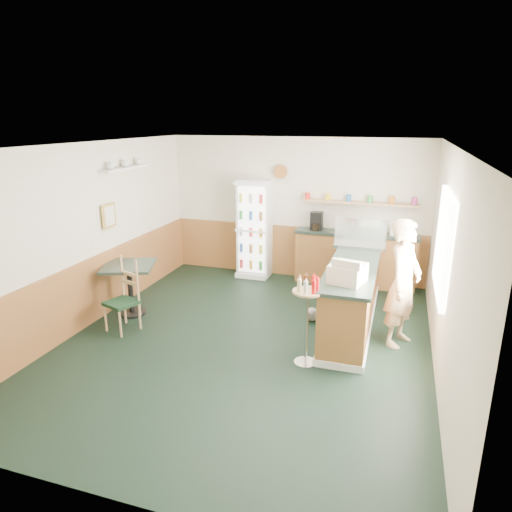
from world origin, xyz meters
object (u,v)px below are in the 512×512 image
at_px(cafe_table, 130,280).
at_px(cafe_chair, 124,292).
at_px(cash_register, 347,273).
at_px(shopkeeper, 403,284).
at_px(drinks_fridge, 254,229).
at_px(display_case, 361,233).
at_px(condiment_stand, 307,308).

distance_m(cafe_table, cafe_chair, 0.50).
xyz_separation_m(cash_register, cafe_table, (-3.40, 0.24, -0.54)).
bearing_deg(shopkeeper, cafe_table, 115.86).
bearing_deg(cafe_table, drinks_fridge, 61.87).
bearing_deg(drinks_fridge, display_case, -23.61).
xyz_separation_m(display_case, cash_register, (0.00, -1.74, -0.11)).
relative_size(cash_register, cafe_chair, 0.39).
xyz_separation_m(cash_register, condiment_stand, (-0.42, -0.43, -0.36)).
relative_size(drinks_fridge, cafe_chair, 1.75).
relative_size(display_case, shopkeeper, 0.46).
bearing_deg(shopkeeper, display_case, 51.80).
distance_m(drinks_fridge, cash_register, 3.40).
bearing_deg(drinks_fridge, condiment_stand, -61.45).
xyz_separation_m(display_case, shopkeeper, (0.70, -1.23, -0.35)).
bearing_deg(condiment_stand, cafe_table, 167.19).
height_order(drinks_fridge, cash_register, drinks_fridge).
relative_size(condiment_stand, cafe_chair, 1.07).
relative_size(shopkeeper, cafe_table, 1.83).
bearing_deg(condiment_stand, cafe_chair, 175.60).
relative_size(display_case, condiment_stand, 0.70).
xyz_separation_m(condiment_stand, cafe_table, (-2.98, 0.68, -0.18)).
relative_size(drinks_fridge, display_case, 2.34).
distance_m(display_case, cafe_chair, 3.81).
height_order(display_case, shopkeeper, shopkeeper).
relative_size(shopkeeper, condiment_stand, 1.52).
bearing_deg(cafe_chair, drinks_fridge, 88.89).
xyz_separation_m(shopkeeper, cafe_table, (-4.10, -0.27, -0.30)).
bearing_deg(cafe_chair, condiment_stand, 15.27).
relative_size(drinks_fridge, cash_register, 4.44).
relative_size(drinks_fridge, shopkeeper, 1.08).
bearing_deg(display_case, shopkeeper, -60.33).
xyz_separation_m(drinks_fridge, cash_register, (2.11, -2.66, 0.17)).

